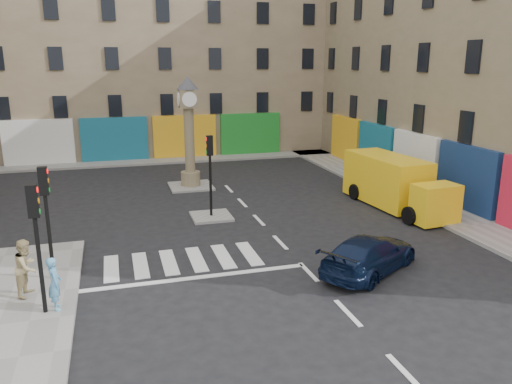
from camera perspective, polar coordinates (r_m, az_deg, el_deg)
name	(u,v)px	position (r m, az deg, el deg)	size (l,w,h in m)	color
ground	(320,284)	(16.57, 7.33, -10.41)	(120.00, 120.00, 0.00)	black
sidewalk_right	(393,190)	(28.81, 15.40, 0.25)	(2.60, 30.00, 0.15)	gray
sidewalk_far	(145,161)	(36.63, -12.54, 3.45)	(32.00, 2.40, 0.15)	gray
island_near	(211,216)	(23.16, -5.13, -2.79)	(1.80, 1.80, 0.12)	gray
island_far	(191,186)	(28.86, -7.44, 0.66)	(2.40, 2.40, 0.12)	gray
building_right	(504,43)	(31.78, 26.51, 15.02)	(10.00, 30.00, 16.00)	#857257
building_far	(134,42)	(41.79, -13.79, 16.35)	(32.00, 10.00, 17.00)	gray
traffic_light_left_near	(36,229)	(14.74, -23.86, -3.87)	(0.28, 0.22, 3.70)	black
traffic_light_left_far	(46,205)	(17.02, -22.88, -1.38)	(0.28, 0.22, 3.70)	black
traffic_light_island	(210,163)	(22.54, -5.28, 3.36)	(0.28, 0.22, 3.70)	black
clock_pillar	(189,125)	(28.22, -7.68, 7.55)	(1.20, 1.20, 6.10)	#857257
navy_sedan	(369,254)	(17.55, 12.83, -6.94)	(1.78, 4.37, 1.27)	black
yellow_van	(394,183)	(25.39, 15.53, 0.98)	(2.72, 6.85, 2.44)	yellow
pedestrian_blue	(55,283)	(15.40, -22.03, -9.65)	(0.57, 0.37, 1.56)	#5AA1CD
pedestrian_tan	(26,267)	(16.59, -24.76, -7.82)	(0.85, 0.66, 1.75)	tan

